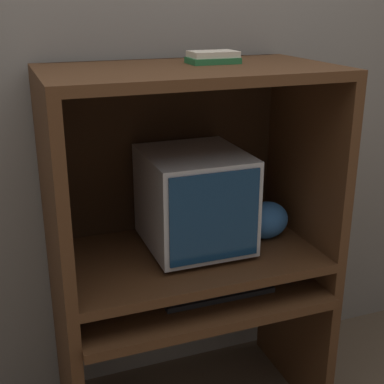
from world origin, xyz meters
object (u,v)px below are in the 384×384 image
at_px(crt_monitor, 195,200).
at_px(mouse, 286,279).
at_px(book_stack, 213,57).
at_px(snack_bag, 266,220).
at_px(keyboard, 216,291).

bearing_deg(crt_monitor, mouse, -27.66).
bearing_deg(book_stack, snack_bag, -12.41).
distance_m(crt_monitor, snack_bag, 0.33).
xyz_separation_m(snack_bag, book_stack, (-0.22, 0.05, 0.65)).
bearing_deg(keyboard, crt_monitor, 101.13).
bearing_deg(mouse, snack_bag, 96.83).
relative_size(crt_monitor, book_stack, 2.31).
height_order(crt_monitor, keyboard, crt_monitor).
bearing_deg(keyboard, snack_bag, 26.60).
relative_size(crt_monitor, keyboard, 0.96).
height_order(crt_monitor, mouse, crt_monitor).
bearing_deg(snack_bag, book_stack, 167.59).
height_order(keyboard, mouse, mouse).
relative_size(keyboard, snack_bag, 2.31).
bearing_deg(book_stack, keyboard, -105.57).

